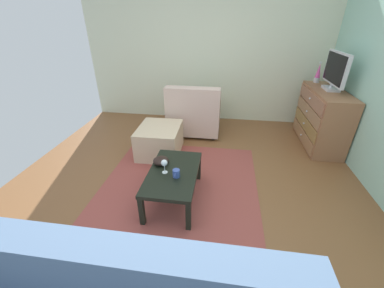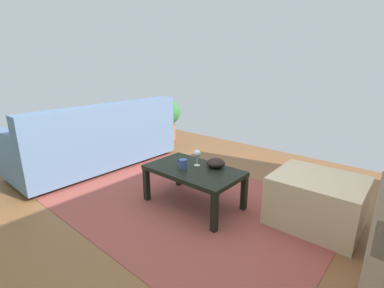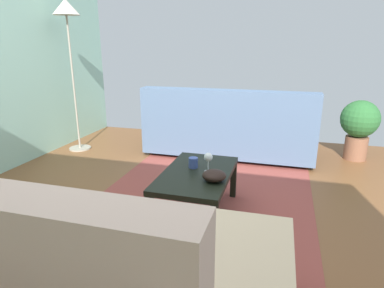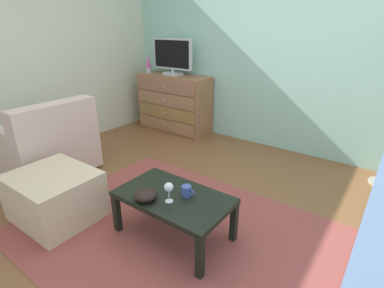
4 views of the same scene
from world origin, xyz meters
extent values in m
cube|color=brown|center=(0.00, 0.00, -0.03)|extent=(5.33, 4.72, 0.05)
cube|color=brown|center=(0.20, -0.20, 0.00)|extent=(2.60, 1.90, 0.01)
cube|color=black|center=(-0.27, 0.02, 0.17)|extent=(0.05, 0.05, 0.33)
cube|color=black|center=(0.56, 0.02, 0.17)|extent=(0.05, 0.05, 0.33)
cube|color=black|center=(-0.27, -0.45, 0.17)|extent=(0.05, 0.05, 0.33)
cube|color=black|center=(0.56, -0.45, 0.17)|extent=(0.05, 0.05, 0.33)
cube|color=black|center=(0.15, -0.21, 0.35)|extent=(0.89, 0.52, 0.04)
cylinder|color=silver|center=(0.18, -0.30, 0.38)|extent=(0.06, 0.06, 0.00)
cylinder|color=silver|center=(0.18, -0.30, 0.42)|extent=(0.01, 0.01, 0.09)
sphere|color=silver|center=(0.18, -0.30, 0.50)|extent=(0.07, 0.07, 0.07)
cylinder|color=#3B519D|center=(0.23, -0.16, 0.42)|extent=(0.08, 0.08, 0.08)
torus|color=#3B519D|center=(0.28, -0.16, 0.42)|extent=(0.05, 0.01, 0.05)
ellipsoid|color=black|center=(0.02, -0.38, 0.41)|extent=(0.18, 0.18, 0.08)
cylinder|color=#332319|center=(2.16, -1.14, 0.03)|extent=(0.05, 0.05, 0.05)
cylinder|color=#332319|center=(2.16, 0.74, 0.03)|extent=(0.05, 0.05, 0.05)
cylinder|color=#332319|center=(1.47, -1.14, 0.03)|extent=(0.05, 0.05, 0.05)
cylinder|color=#332319|center=(1.47, 0.74, 0.03)|extent=(0.05, 0.05, 0.05)
cube|color=slate|center=(1.81, -0.20, 0.24)|extent=(0.85, 2.04, 0.38)
cube|color=slate|center=(1.49, -0.20, 0.64)|extent=(0.20, 2.04, 0.42)
cube|color=slate|center=(1.81, -1.16, 0.53)|extent=(0.81, 0.12, 0.20)
cube|color=slate|center=(1.81, 0.76, 0.53)|extent=(0.81, 0.12, 0.20)
cylinder|color=slate|center=(2.09, -0.46, 0.51)|extent=(0.16, 0.40, 0.16)
cube|color=beige|center=(-1.41, -0.23, 0.65)|extent=(0.20, 0.88, 0.44)
cube|color=beige|center=(-0.85, -0.64, 0.21)|extent=(0.71, 0.61, 0.42)
cylinder|color=#A59E8C|center=(1.44, 1.76, 0.01)|extent=(0.28, 0.28, 0.02)
cylinder|color=#A59E8C|center=(1.44, 1.76, 0.85)|extent=(0.02, 0.02, 1.66)
cone|color=beige|center=(1.44, 1.76, 1.77)|extent=(0.32, 0.32, 0.18)
cylinder|color=brown|center=(2.01, -1.71, 0.14)|extent=(0.26, 0.26, 0.28)
sphere|color=#2D6B33|center=(2.01, -1.71, 0.50)|extent=(0.44, 0.44, 0.44)
camera|label=1|loc=(2.21, 0.29, 1.86)|focal=22.21mm
camera|label=2|loc=(-1.41, 1.63, 1.33)|focal=25.89mm
camera|label=3|loc=(-2.19, -0.84, 1.34)|focal=30.71mm
camera|label=4|loc=(1.41, -1.69, 1.59)|focal=27.27mm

